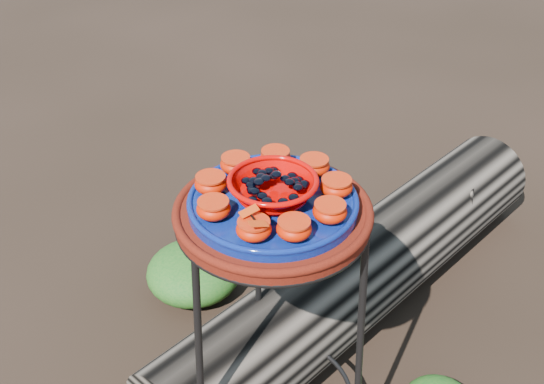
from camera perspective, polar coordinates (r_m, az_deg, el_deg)
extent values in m
cylinder|color=#3C0B06|center=(1.39, 0.07, -1.91)|extent=(0.40, 0.40, 0.03)
cylinder|color=#040542|center=(1.38, 0.07, -0.98)|extent=(0.34, 0.34, 0.02)
ellipsoid|color=#B91F00|center=(1.26, -1.54, -3.13)|extent=(0.07, 0.07, 0.04)
ellipsoid|color=#B91F00|center=(1.26, 1.85, -3.10)|extent=(0.07, 0.07, 0.04)
ellipsoid|color=#B91F00|center=(1.31, 4.86, -1.66)|extent=(0.07, 0.07, 0.04)
ellipsoid|color=#B91F00|center=(1.38, 5.40, 0.44)|extent=(0.07, 0.07, 0.04)
ellipsoid|color=#B91F00|center=(1.44, 3.54, 2.18)|extent=(0.07, 0.07, 0.04)
ellipsoid|color=#B91F00|center=(1.47, 0.29, 2.88)|extent=(0.07, 0.07, 0.04)
ellipsoid|color=#B91F00|center=(1.45, -3.05, 2.33)|extent=(0.07, 0.07, 0.04)
ellipsoid|color=#B91F00|center=(1.39, -5.14, 0.69)|extent=(0.07, 0.07, 0.04)
ellipsoid|color=#B91F00|center=(1.32, -4.92, -1.42)|extent=(0.07, 0.07, 0.04)
ellipsoid|color=#114A15|center=(2.25, -6.58, -6.54)|extent=(0.31, 0.31, 0.15)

